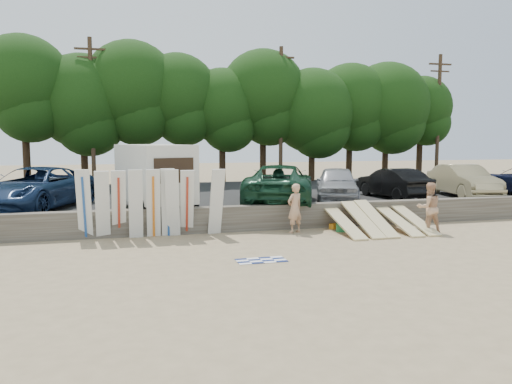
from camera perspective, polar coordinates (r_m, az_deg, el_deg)
ground at (r=18.35m, az=11.95°, el=-5.46°), size 120.00×120.00×0.00m
seawall at (r=20.95m, az=8.30°, el=-2.58°), size 44.00×0.50×1.00m
parking_lot at (r=27.96m, az=2.30°, el=-0.67°), size 44.00×14.50×0.70m
treeline at (r=34.47m, az=-1.98°, el=10.54°), size 32.70×6.54×9.26m
utility_poles at (r=33.67m, az=2.86°, el=9.12°), size 25.80×0.26×9.00m
box_trailer at (r=21.15m, az=-11.52°, el=2.10°), size 3.33×4.66×2.70m
car_0 at (r=22.83m, az=-23.97°, el=0.39°), size 5.06×6.95×1.76m
car_1 at (r=22.85m, az=2.67°, el=0.93°), size 4.99×6.99×1.77m
car_2 at (r=24.14m, az=9.24°, el=0.96°), size 3.55×5.15×1.63m
car_3 at (r=25.79m, az=15.36°, el=0.98°), size 2.04×4.64×1.48m
car_4 at (r=27.55m, az=22.62°, el=1.20°), size 2.48×5.15×1.63m
surfboard_upright_0 at (r=18.86m, az=-19.05°, el=-1.40°), size 0.55×0.57×2.57m
surfboard_upright_1 at (r=18.69m, az=-17.14°, el=-1.48°), size 0.52×0.78×2.52m
surfboard_upright_2 at (r=18.78m, az=-15.41°, el=-1.39°), size 0.54×0.78×2.52m
surfboard_upright_3 at (r=18.58m, az=-13.58°, el=-1.37°), size 0.51×0.62×2.55m
surfboard_upright_4 at (r=18.69m, az=-11.64°, el=-1.29°), size 0.51×0.65×2.55m
surfboard_upright_5 at (r=18.68m, az=-9.51°, el=-1.27°), size 0.61×0.77×2.54m
surfboard_upright_6 at (r=18.77m, az=-10.02°, el=-1.19°), size 0.55×0.58×2.57m
surfboard_upright_7 at (r=18.82m, az=-7.90°, el=-1.24°), size 0.52×0.84×2.50m
surfboard_upright_8 at (r=18.85m, az=-4.54°, el=-1.15°), size 0.59×0.78×2.53m
surfboard_low_0 at (r=19.49m, az=10.10°, el=-3.49°), size 0.56×2.92×0.85m
surfboard_low_1 at (r=19.80m, az=12.04°, el=-3.06°), size 0.56×2.85×1.07m
surfboard_low_2 at (r=20.06m, az=13.53°, el=-2.92°), size 0.56×2.84×1.10m
surfboard_low_3 at (r=20.55m, az=15.98°, el=-3.20°), size 0.56×2.93×0.80m
surfboard_low_4 at (r=20.94m, az=17.65°, el=-3.02°), size 0.56×2.91×0.85m
beachgoer_a at (r=19.39m, az=4.45°, el=-1.86°), size 0.82×0.70×1.92m
beachgoer_b at (r=20.44m, az=19.16°, el=-1.70°), size 1.04×0.86×1.96m
cooler at (r=19.97m, az=9.70°, el=-4.02°), size 0.46×0.41×0.32m
gear_bag at (r=20.46m, az=8.89°, el=-3.90°), size 0.37×0.34×0.22m
beach_towel at (r=15.08m, az=0.61°, el=-7.82°), size 1.52×1.52×0.00m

